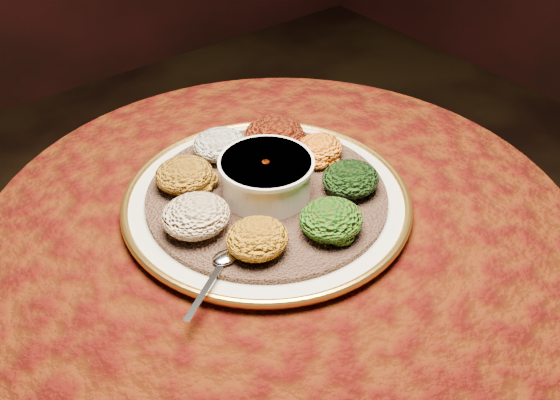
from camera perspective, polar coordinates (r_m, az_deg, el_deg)
table at (r=1.12m, az=0.13°, el=-8.67°), size 0.96×0.96×0.73m
platter at (r=1.02m, az=-1.21°, el=-0.04°), size 0.48×0.48×0.02m
injera at (r=1.01m, az=-1.22°, el=0.44°), size 0.52×0.52×0.01m
stew_bowl at (r=0.98m, az=-1.26°, el=2.34°), size 0.15×0.15×0.06m
spoon at (r=0.88m, az=-5.30°, el=-5.70°), size 0.13×0.09×0.01m
portion_ayib at (r=1.08m, az=-5.54°, el=5.07°), size 0.09×0.09×0.05m
portion_kitfo at (r=1.10m, az=-0.54°, el=6.02°), size 0.11×0.10×0.05m
portion_tikil at (r=1.08m, az=3.65°, el=4.77°), size 0.08×0.08×0.04m
portion_gomen at (r=1.00m, az=6.47°, el=1.95°), size 0.09×0.09×0.05m
portion_mixveg at (r=0.92m, az=4.69°, el=-1.79°), size 0.10×0.09×0.05m
portion_kik at (r=0.89m, az=-2.10°, el=-3.54°), size 0.09×0.09×0.04m
portion_timatim at (r=0.93m, az=-7.69°, el=-1.44°), size 0.10×0.10×0.05m
portion_shiro at (r=1.02m, az=-8.77°, el=2.31°), size 0.10×0.09×0.05m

